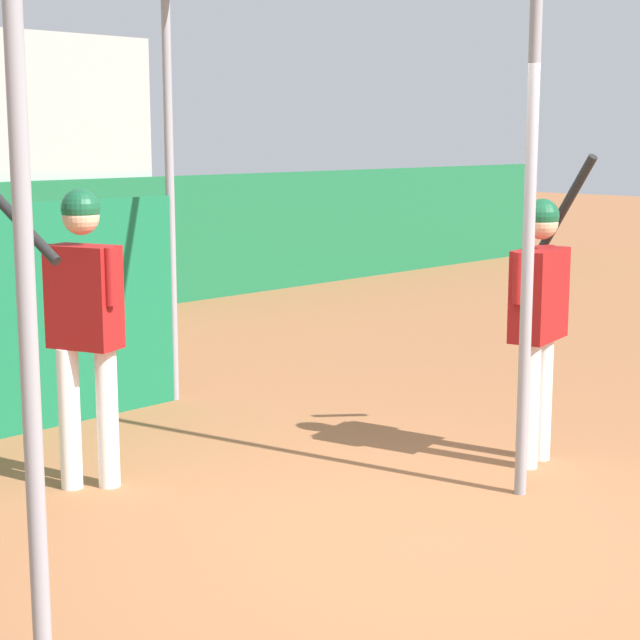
{
  "coord_description": "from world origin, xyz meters",
  "views": [
    {
      "loc": [
        -4.25,
        -3.33,
        2.11
      ],
      "look_at": [
        0.37,
        1.17,
        0.99
      ],
      "focal_mm": 60.0,
      "sensor_mm": 36.0,
      "label": 1
    }
  ],
  "objects": [
    {
      "name": "batting_cage",
      "position": [
        -0.67,
        2.78,
        1.36
      ],
      "size": [
        3.29,
        3.37,
        3.2
      ],
      "color": "gray",
      "rests_on": "ground"
    },
    {
      "name": "ground_plane",
      "position": [
        0.0,
        0.0,
        0.0
      ],
      "size": [
        60.0,
        60.0,
        0.0
      ],
      "primitive_type": "plane",
      "color": "#935B38"
    },
    {
      "name": "player_waiting",
      "position": [
        1.52,
        0.34,
        1.03
      ],
      "size": [
        0.75,
        0.53,
        1.99
      ],
      "rotation": [
        0.0,
        0.0,
        0.19
      ],
      "color": "white",
      "rests_on": "ground"
    },
    {
      "name": "player_batter",
      "position": [
        -0.78,
        2.0,
        1.09
      ],
      "size": [
        0.64,
        0.78,
        1.96
      ],
      "rotation": [
        0.0,
        0.0,
        1.91
      ],
      "color": "white",
      "rests_on": "ground"
    }
  ]
}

